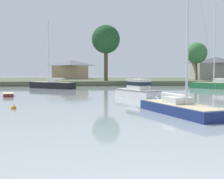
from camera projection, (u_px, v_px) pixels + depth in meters
The scene contains 11 objects.
far_shore_bank at pixel (93, 81), 82.40m from camera, with size 172.13×44.28×1.01m, color #4C563D.
dinghy_maroon at pixel (8, 95), 35.15m from camera, with size 2.03×3.35×0.59m.
cruiser_white at pixel (140, 94), 32.39m from camera, with size 4.80×7.43×4.14m.
sailboat_navy at pixel (181, 111), 20.28m from camera, with size 4.45×8.34×12.51m.
sailboat_green at pixel (218, 87), 50.89m from camera, with size 8.07×9.50×15.87m.
sailboat_black at pixel (52, 87), 52.25m from camera, with size 8.90×7.60×13.25m.
mooring_buoy_orange at pixel (14, 108), 23.03m from camera, with size 0.44×0.44×0.49m.
shore_tree_left at pixel (106, 40), 64.04m from camera, with size 6.39×6.39×12.56m.
shore_tree_far_left at pixel (197, 53), 70.11m from camera, with size 5.19×5.19×9.26m.
cottage_behind_trees at pixel (71, 69), 82.31m from camera, with size 10.79×8.70×5.48m.
cottage_hillside at pixel (216, 68), 76.98m from camera, with size 12.84×7.59×5.98m.
Camera 1 is at (-2.26, -4.78, 2.99)m, focal length 45.66 mm.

